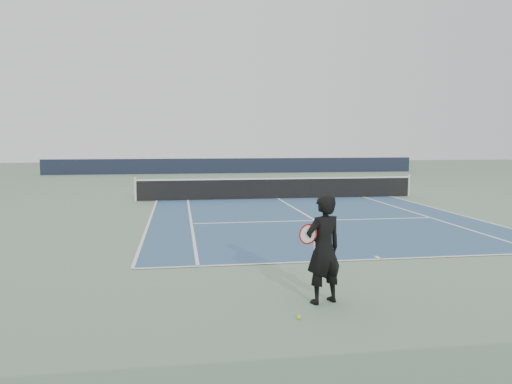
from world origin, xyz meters
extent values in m
plane|color=slate|center=(0.00, 0.00, 0.00)|extent=(80.00, 80.00, 0.00)
cube|color=#335479|center=(0.00, 0.00, 0.01)|extent=(10.97, 23.77, 0.01)
cylinder|color=silver|center=(-6.40, 0.00, 0.54)|extent=(0.10, 0.10, 1.07)
cylinder|color=silver|center=(6.40, 0.00, 0.54)|extent=(0.10, 0.10, 1.07)
cube|color=black|center=(0.00, 0.00, 0.46)|extent=(12.80, 0.03, 0.90)
cube|color=white|center=(0.00, 0.00, 0.93)|extent=(12.80, 0.04, 0.06)
cube|color=black|center=(0.00, 17.88, 0.60)|extent=(30.00, 0.25, 1.20)
imported|color=black|center=(-2.15, -14.57, 0.91)|extent=(0.82, 0.70, 1.83)
torus|color=#9E0E0D|center=(-2.43, -14.62, 1.18)|extent=(0.34, 0.18, 0.36)
cylinder|color=white|center=(-2.43, -14.62, 1.18)|extent=(0.29, 0.14, 0.32)
cylinder|color=white|center=(-2.31, -14.59, 0.92)|extent=(0.08, 0.13, 0.27)
sphere|color=#C6DE2D|center=(-2.72, -15.26, 0.03)|extent=(0.07, 0.07, 0.07)
camera|label=1|loc=(-4.48, -22.38, 2.70)|focal=35.00mm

